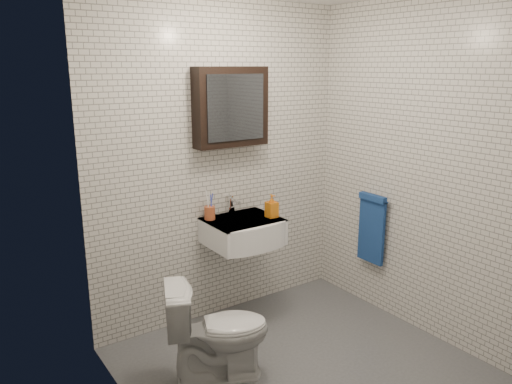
{
  "coord_description": "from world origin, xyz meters",
  "views": [
    {
      "loc": [
        -1.96,
        -2.33,
        2.01
      ],
      "look_at": [
        -0.05,
        0.45,
        1.15
      ],
      "focal_mm": 35.0,
      "sensor_mm": 36.0,
      "label": 1
    }
  ],
  "objects": [
    {
      "name": "faucet",
      "position": [
        0.05,
        0.93,
        0.92
      ],
      "size": [
        0.06,
        0.2,
        0.15
      ],
      "color": "silver",
      "rests_on": "washbasin"
    },
    {
      "name": "ground",
      "position": [
        0.0,
        0.0,
        0.01
      ],
      "size": [
        2.2,
        2.0,
        0.01
      ],
      "primitive_type": "cube",
      "color": "#4D5055",
      "rests_on": "ground"
    },
    {
      "name": "soap_bottle",
      "position": [
        0.27,
        0.69,
        0.94
      ],
      "size": [
        0.08,
        0.08,
        0.18
      ],
      "primitive_type": "imported",
      "rotation": [
        0.0,
        0.0,
        0.01
      ],
      "color": "orange",
      "rests_on": "washbasin"
    },
    {
      "name": "washbasin",
      "position": [
        0.05,
        0.73,
        0.76
      ],
      "size": [
        0.55,
        0.5,
        0.2
      ],
      "color": "white",
      "rests_on": "room_shell"
    },
    {
      "name": "towel_rail",
      "position": [
        1.04,
        0.35,
        0.72
      ],
      "size": [
        0.09,
        0.3,
        0.58
      ],
      "color": "silver",
      "rests_on": "room_shell"
    },
    {
      "name": "toothbrush_cup",
      "position": [
        -0.16,
        0.91,
        0.91
      ],
      "size": [
        0.1,
        0.1,
        0.23
      ],
      "rotation": [
        0.0,
        0.0,
        -0.2
      ],
      "color": "#A74C29",
      "rests_on": "washbasin"
    },
    {
      "name": "toilet",
      "position": [
        -0.51,
        0.21,
        0.34
      ],
      "size": [
        0.75,
        0.6,
        0.67
      ],
      "primitive_type": "imported",
      "rotation": [
        0.0,
        0.0,
        1.18
      ],
      "color": "silver",
      "rests_on": "ground"
    },
    {
      "name": "room_shell",
      "position": [
        0.0,
        0.0,
        1.47
      ],
      "size": [
        2.22,
        2.02,
        2.51
      ],
      "color": "silver",
      "rests_on": "ground"
    },
    {
      "name": "mirror_cabinet",
      "position": [
        0.05,
        0.93,
        1.7
      ],
      "size": [
        0.6,
        0.15,
        0.6
      ],
      "color": "black",
      "rests_on": "room_shell"
    }
  ]
}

